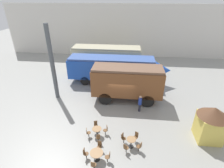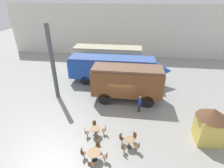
{
  "view_description": "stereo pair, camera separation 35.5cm",
  "coord_description": "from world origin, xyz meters",
  "px_view_note": "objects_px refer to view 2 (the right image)",
  "views": [
    {
      "loc": [
        0.72,
        -15.88,
        10.45
      ],
      "look_at": [
        -1.07,
        1.0,
        1.6
      ],
      "focal_mm": 28.0,
      "sensor_mm": 36.0,
      "label": 1
    },
    {
      "loc": [
        1.07,
        -15.84,
        10.45
      ],
      "look_at": [
        -1.07,
        1.0,
        1.6
      ],
      "focal_mm": 28.0,
      "sensor_mm": 36.0,
      "label": 2
    }
  ],
  "objects_px": {
    "passenger_coach_wooden": "(127,81)",
    "cafe_table_near": "(95,130)",
    "ticket_kiosk": "(210,123)",
    "passenger_coach_vintage": "(108,56)",
    "streamlined_locomotive": "(118,68)",
    "cafe_table_mid": "(94,154)",
    "cafe_chair_0": "(86,132)",
    "visitor_person": "(139,103)",
    "cafe_table_far": "(129,142)"
  },
  "relations": [
    {
      "from": "visitor_person",
      "to": "cafe_table_far",
      "type": "bearing_deg",
      "value": -99.63
    },
    {
      "from": "cafe_table_near",
      "to": "cafe_table_far",
      "type": "bearing_deg",
      "value": -17.69
    },
    {
      "from": "passenger_coach_wooden",
      "to": "cafe_table_far",
      "type": "height_order",
      "value": "passenger_coach_wooden"
    },
    {
      "from": "streamlined_locomotive",
      "to": "visitor_person",
      "type": "distance_m",
      "value": 6.8
    },
    {
      "from": "streamlined_locomotive",
      "to": "ticket_kiosk",
      "type": "relative_size",
      "value": 4.27
    },
    {
      "from": "passenger_coach_vintage",
      "to": "cafe_table_mid",
      "type": "distance_m",
      "value": 16.4
    },
    {
      "from": "visitor_person",
      "to": "passenger_coach_wooden",
      "type": "bearing_deg",
      "value": 124.35
    },
    {
      "from": "visitor_person",
      "to": "cafe_chair_0",
      "type": "bearing_deg",
      "value": -136.93
    },
    {
      "from": "streamlined_locomotive",
      "to": "cafe_table_mid",
      "type": "distance_m",
      "value": 12.35
    },
    {
      "from": "streamlined_locomotive",
      "to": "cafe_table_mid",
      "type": "height_order",
      "value": "streamlined_locomotive"
    },
    {
      "from": "passenger_coach_vintage",
      "to": "cafe_table_mid",
      "type": "relative_size",
      "value": 10.76
    },
    {
      "from": "passenger_coach_vintage",
      "to": "cafe_table_far",
      "type": "relative_size",
      "value": 13.04
    },
    {
      "from": "passenger_coach_wooden",
      "to": "visitor_person",
      "type": "bearing_deg",
      "value": -55.65
    },
    {
      "from": "visitor_person",
      "to": "ticket_kiosk",
      "type": "distance_m",
      "value": 6.16
    },
    {
      "from": "streamlined_locomotive",
      "to": "cafe_chair_0",
      "type": "height_order",
      "value": "streamlined_locomotive"
    },
    {
      "from": "passenger_coach_vintage",
      "to": "ticket_kiosk",
      "type": "relative_size",
      "value": 3.32
    },
    {
      "from": "passenger_coach_vintage",
      "to": "streamlined_locomotive",
      "type": "bearing_deg",
      "value": -64.53
    },
    {
      "from": "cafe_chair_0",
      "to": "visitor_person",
      "type": "bearing_deg",
      "value": 25.03
    },
    {
      "from": "visitor_person",
      "to": "cafe_table_near",
      "type": "bearing_deg",
      "value": -133.39
    },
    {
      "from": "passenger_coach_vintage",
      "to": "cafe_table_near",
      "type": "relative_size",
      "value": 12.96
    },
    {
      "from": "cafe_table_near",
      "to": "cafe_chair_0",
      "type": "xyz_separation_m",
      "value": [
        -0.72,
        -0.23,
        -0.05
      ]
    },
    {
      "from": "passenger_coach_wooden",
      "to": "cafe_table_mid",
      "type": "relative_size",
      "value": 7.83
    },
    {
      "from": "cafe_table_mid",
      "to": "ticket_kiosk",
      "type": "height_order",
      "value": "ticket_kiosk"
    },
    {
      "from": "passenger_coach_vintage",
      "to": "visitor_person",
      "type": "height_order",
      "value": "passenger_coach_vintage"
    },
    {
      "from": "cafe_table_mid",
      "to": "cafe_table_far",
      "type": "height_order",
      "value": "cafe_table_far"
    },
    {
      "from": "cafe_chair_0",
      "to": "cafe_table_mid",
      "type": "bearing_deg",
      "value": -79.88
    },
    {
      "from": "cafe_table_near",
      "to": "cafe_table_mid",
      "type": "height_order",
      "value": "cafe_table_near"
    },
    {
      "from": "passenger_coach_vintage",
      "to": "passenger_coach_wooden",
      "type": "distance_m",
      "value": 8.79
    },
    {
      "from": "visitor_person",
      "to": "streamlined_locomotive",
      "type": "bearing_deg",
      "value": 113.74
    },
    {
      "from": "passenger_coach_wooden",
      "to": "cafe_table_far",
      "type": "xyz_separation_m",
      "value": [
        0.57,
        -6.65,
        -1.78
      ]
    },
    {
      "from": "cafe_chair_0",
      "to": "cafe_table_near",
      "type": "bearing_deg",
      "value": 0.0
    },
    {
      "from": "streamlined_locomotive",
      "to": "cafe_table_near",
      "type": "height_order",
      "value": "streamlined_locomotive"
    },
    {
      "from": "cafe_table_near",
      "to": "cafe_chair_0",
      "type": "relative_size",
      "value": 0.88
    },
    {
      "from": "passenger_coach_vintage",
      "to": "visitor_person",
      "type": "bearing_deg",
      "value": -65.57
    },
    {
      "from": "cafe_table_mid",
      "to": "cafe_table_near",
      "type": "bearing_deg",
      "value": 99.82
    },
    {
      "from": "visitor_person",
      "to": "ticket_kiosk",
      "type": "height_order",
      "value": "ticket_kiosk"
    },
    {
      "from": "ticket_kiosk",
      "to": "passenger_coach_vintage",
      "type": "bearing_deg",
      "value": 126.62
    },
    {
      "from": "passenger_coach_vintage",
      "to": "streamlined_locomotive",
      "type": "distance_m",
      "value": 4.45
    },
    {
      "from": "ticket_kiosk",
      "to": "cafe_table_far",
      "type": "bearing_deg",
      "value": -165.84
    },
    {
      "from": "passenger_coach_wooden",
      "to": "passenger_coach_vintage",
      "type": "bearing_deg",
      "value": 111.72
    },
    {
      "from": "cafe_chair_0",
      "to": "visitor_person",
      "type": "relative_size",
      "value": 0.49
    },
    {
      "from": "cafe_table_mid",
      "to": "cafe_chair_0",
      "type": "xyz_separation_m",
      "value": [
        -1.12,
        2.1,
        -0.06
      ]
    },
    {
      "from": "cafe_table_near",
      "to": "cafe_table_mid",
      "type": "bearing_deg",
      "value": -80.18
    },
    {
      "from": "passenger_coach_vintage",
      "to": "passenger_coach_wooden",
      "type": "relative_size",
      "value": 1.37
    },
    {
      "from": "passenger_coach_wooden",
      "to": "cafe_chair_0",
      "type": "height_order",
      "value": "passenger_coach_wooden"
    },
    {
      "from": "streamlined_locomotive",
      "to": "cafe_table_near",
      "type": "relative_size",
      "value": 16.67
    },
    {
      "from": "visitor_person",
      "to": "ticket_kiosk",
      "type": "relative_size",
      "value": 0.59
    },
    {
      "from": "passenger_coach_vintage",
      "to": "passenger_coach_wooden",
      "type": "bearing_deg",
      "value": -68.28
    },
    {
      "from": "passenger_coach_wooden",
      "to": "cafe_table_near",
      "type": "xyz_separation_m",
      "value": [
        -2.21,
        -5.76,
        -1.78
      ]
    },
    {
      "from": "passenger_coach_vintage",
      "to": "cafe_table_far",
      "type": "xyz_separation_m",
      "value": [
        3.82,
        -14.82,
        -1.61
      ]
    }
  ]
}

